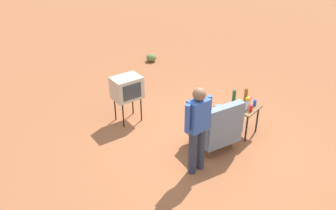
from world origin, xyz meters
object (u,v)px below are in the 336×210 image
Objects in this scene: side_table at (243,110)px; flower_vase at (248,102)px; tv_on_stand at (127,88)px; soda_can_blue at (255,103)px; armchair at (217,127)px; bottle_tall_amber at (246,95)px; soda_can_red at (251,108)px; person_standing at (198,126)px; bottle_wine_green at (234,97)px.

flower_vase is (0.04, 0.10, 0.24)m from side_table.
tv_on_stand is 8.44× the size of soda_can_blue.
armchair is 2.09m from tv_on_stand.
bottle_tall_amber is 1.13× the size of flower_vase.
soda_can_red is (-1.05, 2.35, -0.09)m from tv_on_stand.
bottle_tall_amber is at bearing -158.85° from side_table.
armchair is at bearing -173.93° from person_standing.
flower_vase is at bearing 95.12° from bottle_wine_green.
side_table is 1.62m from person_standing.
soda_can_blue is 0.46× the size of flower_vase.
tv_on_stand reaches higher than bottle_tall_amber.
bottle_wine_green is (-1.06, 1.95, 0.01)m from tv_on_stand.
person_standing is at bearing -4.70° from flower_vase.
person_standing is (0.44, 2.13, 0.16)m from tv_on_stand.
side_table is at bearing 117.62° from tv_on_stand.
bottle_wine_green is at bearing -91.28° from soda_can_red.
side_table is 2.44m from tv_on_stand.
soda_can_blue is at bearing -169.07° from soda_can_red.
bottle_wine_green is (0.07, -0.20, 0.25)m from side_table.
soda_can_blue is at bearing 124.03° from bottle_wine_green.
person_standing is 1.76m from bottle_tall_amber.
soda_can_red is (0.08, 0.20, 0.15)m from side_table.
armchair reaches higher than soda_can_blue.
person_standing reaches higher than bottle_tall_amber.
soda_can_red is 0.46× the size of flower_vase.
bottle_wine_green reaches higher than soda_can_blue.
person_standing is at bearing -8.39° from soda_can_red.
side_table is at bearing 172.82° from armchair.
soda_can_red is at bearing 45.77° from bottle_tall_amber.
armchair is 8.69× the size of soda_can_blue.
person_standing is (0.75, 0.08, 0.44)m from armchair.
soda_can_red is (-1.49, 0.22, -0.25)m from person_standing.
side_table is at bearing 108.97° from bottle_wine_green.
flower_vase is (-0.04, -0.09, 0.09)m from soda_can_red.
bottle_wine_green is at bearing -172.57° from armchair.
soda_can_blue is 0.23m from flower_vase.
armchair is 0.80m from bottle_wine_green.
armchair is at bearing -7.18° from side_table.
bottle_tall_amber is at bearing 153.14° from bottle_wine_green.
side_table is 0.26m from soda_can_red.
armchair reaches higher than flower_vase.
soda_can_red is 0.13m from flower_vase.
armchair is at bearing 7.43° from bottle_wine_green.
soda_can_red is at bearing 68.60° from side_table.
tv_on_stand is 8.44× the size of soda_can_red.
side_table is 2.37× the size of flower_vase.
armchair is at bearing -14.46° from soda_can_blue.
soda_can_blue is (-0.98, 0.25, 0.19)m from armchair.
bottle_tall_amber is at bearing 122.20° from tv_on_stand.
person_standing reaches higher than armchair.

